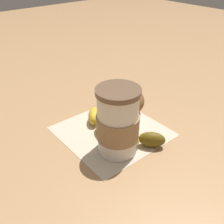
% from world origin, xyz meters
% --- Properties ---
extents(ground_plane, '(3.00, 3.00, 0.00)m').
position_xyz_m(ground_plane, '(0.00, 0.00, 0.00)').
color(ground_plane, '#A87C51').
extents(paper_napkin, '(0.22, 0.22, 0.00)m').
position_xyz_m(paper_napkin, '(0.00, 0.00, 0.00)').
color(paper_napkin, beige).
rests_on(paper_napkin, ground_plane).
extents(coffee_cup, '(0.09, 0.09, 0.14)m').
position_xyz_m(coffee_cup, '(-0.06, 0.03, 0.07)').
color(coffee_cup, silver).
rests_on(coffee_cup, paper_napkin).
extents(muffin, '(0.08, 0.08, 0.10)m').
position_xyz_m(muffin, '(-0.01, -0.03, 0.06)').
color(muffin, white).
rests_on(muffin, paper_napkin).
extents(banana, '(0.21, 0.10, 0.03)m').
position_xyz_m(banana, '(-0.02, 0.00, 0.02)').
color(banana, gold).
rests_on(banana, paper_napkin).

